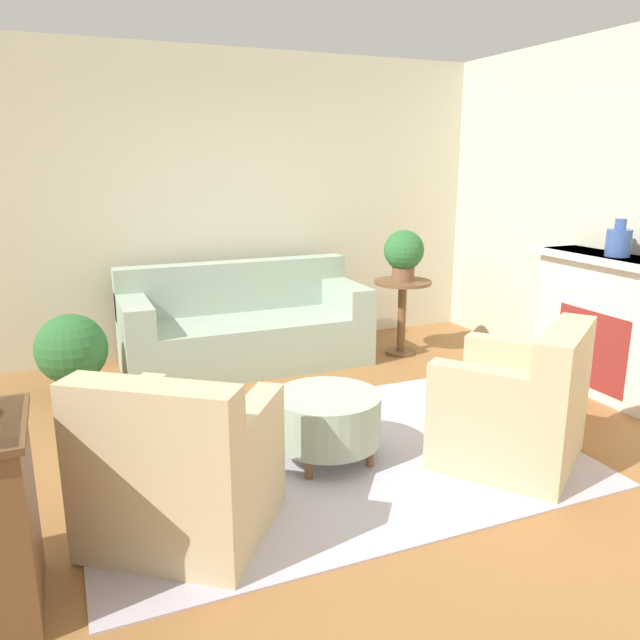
% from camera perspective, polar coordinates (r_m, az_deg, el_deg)
% --- Properties ---
extents(ground_plane, '(16.00, 16.00, 0.00)m').
position_cam_1_polar(ground_plane, '(4.00, 1.10, -12.51)').
color(ground_plane, '#996638').
extents(wall_back, '(9.16, 0.12, 2.80)m').
position_cam_1_polar(wall_back, '(6.09, -9.12, 10.36)').
color(wall_back, beige).
rests_on(wall_back, ground_plane).
extents(rug, '(2.98, 2.02, 0.01)m').
position_cam_1_polar(rug, '(4.00, 1.10, -12.45)').
color(rug, '#BCB2C1').
rests_on(rug, ground_plane).
extents(couch, '(2.16, 0.88, 0.91)m').
position_cam_1_polar(couch, '(5.67, -6.90, -0.83)').
color(couch, '#9EB29E').
rests_on(couch, ground_plane).
extents(armchair_left, '(1.11, 1.10, 0.88)m').
position_cam_1_polar(armchair_left, '(3.18, -12.74, -13.48)').
color(armchair_left, '#C6B289').
rests_on(armchair_left, rug).
extents(armchair_right, '(1.11, 1.10, 0.88)m').
position_cam_1_polar(armchair_right, '(4.00, 17.61, -7.80)').
color(armchair_right, '#C6B289').
rests_on(armchair_right, rug).
extents(ottoman_table, '(0.66, 0.66, 0.42)m').
position_cam_1_polar(ottoman_table, '(3.87, 0.61, -8.91)').
color(ottoman_table, '#9EB29E').
rests_on(ottoman_table, rug).
extents(side_table, '(0.54, 0.54, 0.71)m').
position_cam_1_polar(side_table, '(5.96, 7.51, 1.42)').
color(side_table, brown).
rests_on(side_table, ground_plane).
extents(fireplace, '(0.44, 1.37, 1.10)m').
position_cam_1_polar(fireplace, '(5.36, 25.01, -0.27)').
color(fireplace, silver).
rests_on(fireplace, ground_plane).
extents(vase_mantel_near, '(0.18, 0.18, 0.28)m').
position_cam_1_polar(vase_mantel_near, '(5.24, 25.64, 6.49)').
color(vase_mantel_near, '#38569E').
rests_on(vase_mantel_near, fireplace).
extents(potted_plant_on_side_table, '(0.37, 0.37, 0.47)m').
position_cam_1_polar(potted_plant_on_side_table, '(5.87, 7.67, 6.14)').
color(potted_plant_on_side_table, brown).
rests_on(potted_plant_on_side_table, side_table).
extents(potted_plant_floor, '(0.54, 0.54, 0.67)m').
position_cam_1_polar(potted_plant_floor, '(5.18, -21.75, -2.73)').
color(potted_plant_floor, brown).
rests_on(potted_plant_floor, ground_plane).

